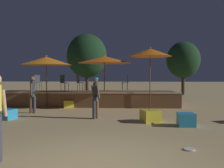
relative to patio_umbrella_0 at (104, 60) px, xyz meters
name	(u,v)px	position (x,y,z in m)	size (l,w,h in m)	color
ground_plane	(97,167)	(0.55, -8.64, -2.55)	(120.00, 120.00, 0.00)	tan
wooden_deck	(85,98)	(-1.23, 1.13, -2.17)	(10.54, 2.84, 0.84)	brown
patio_umbrella_0	(104,60)	(0.00, 0.00, 0.00)	(2.87, 2.87, 2.82)	brown
patio_umbrella_1	(46,61)	(-3.04, -0.31, -0.07)	(2.71, 2.71, 2.78)	brown
patio_umbrella_2	(150,53)	(2.38, -0.43, 0.33)	(2.21, 2.21, 3.17)	brown
cube_seat_0	(68,104)	(-1.92, -0.20, -2.36)	(0.66, 0.66, 0.39)	yellow
cube_seat_2	(150,116)	(2.03, -4.05, -2.33)	(0.79, 0.79, 0.45)	yellow
cube_seat_3	(7,114)	(-3.53, -3.74, -2.36)	(0.69, 0.69, 0.40)	#2D9EDB
cube_seat_4	(186,120)	(3.17, -4.74, -2.33)	(0.57, 0.57, 0.45)	#2D9EDB
person_0	(32,93)	(-3.12, -2.15, -1.65)	(0.29, 0.42, 1.68)	brown
person_1	(95,96)	(-0.08, -3.47, -1.65)	(0.43, 0.41, 1.64)	#3F3F47
bistro_chair_0	(38,81)	(-4.27, 1.81, -1.17)	(0.48, 0.48, 0.90)	#47474C
bistro_chair_1	(126,81)	(1.19, 1.62, -1.17)	(0.40, 0.40, 0.90)	#1E4C47
bistro_chair_2	(63,81)	(-2.37, 0.62, -1.17)	(0.48, 0.48, 0.90)	#1E4C47
bistro_chair_3	(79,81)	(-1.54, 1.03, -1.17)	(0.42, 0.41, 0.90)	#47474C
frisbee_disc	(190,149)	(2.58, -7.48, -2.54)	(0.25, 0.25, 0.03)	white
background_tree_0	(87,56)	(-2.37, 9.48, 0.93)	(3.64, 3.64, 5.50)	#3D2B1C
background_tree_1	(183,60)	(6.21, 8.83, 0.50)	(2.89, 2.89, 4.66)	#3D2B1C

